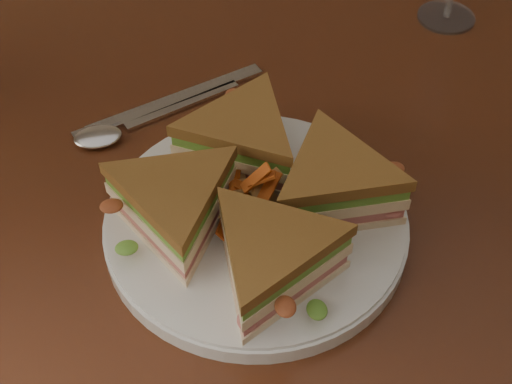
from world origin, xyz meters
TOP-DOWN VIEW (x-y plane):
  - table at (0.00, 0.00)m, footprint 1.20×0.80m
  - plate at (0.01, -0.09)m, footprint 0.27×0.27m
  - sandwich_wedges at (0.01, -0.09)m, footprint 0.27×0.27m
  - crisps_mound at (0.01, -0.09)m, footprint 0.09×0.09m
  - spoon at (-0.09, 0.06)m, footprint 0.18×0.08m
  - knife at (-0.04, 0.09)m, footprint 0.21×0.08m

SIDE VIEW (x-z plane):
  - table at x=0.00m, z-range 0.28..1.03m
  - knife at x=-0.04m, z-range 0.75..0.75m
  - spoon at x=-0.09m, z-range 0.75..0.76m
  - plate at x=0.01m, z-range 0.75..0.77m
  - crisps_mound at x=0.01m, z-range 0.77..0.82m
  - sandwich_wedges at x=0.01m, z-range 0.77..0.82m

